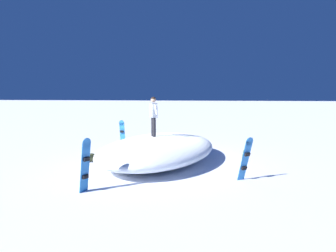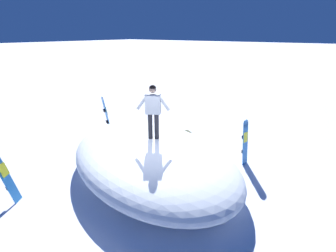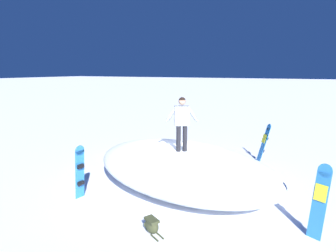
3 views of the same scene
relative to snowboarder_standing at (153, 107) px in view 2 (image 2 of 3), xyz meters
name	(u,v)px [view 2 (image 2 of 3)]	position (x,y,z in m)	size (l,w,h in m)	color
ground	(154,186)	(-0.74, -0.58, -2.13)	(240.00, 240.00, 0.00)	white
snow_mound	(151,157)	(-0.22, -0.06, -1.57)	(6.58, 4.30, 1.12)	white
snowboarder_standing	(153,107)	(0.00, 0.00, 0.00)	(0.57, 0.93, 1.69)	black
snowboard_primary_upright	(245,141)	(2.14, -2.18, -1.31)	(0.31, 0.22, 1.58)	#2672BF
snowboard_secondary_upright	(106,114)	(1.25, 3.78, -1.27)	(0.36, 0.38, 1.66)	#2672BF
snowboard_tertiary_upright	(4,175)	(-3.54, 2.06, -1.34)	(0.47, 0.50, 1.53)	#2672BF
backpack_near	(187,135)	(2.73, 0.44, -1.95)	(0.47, 0.63, 0.34)	#383D23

